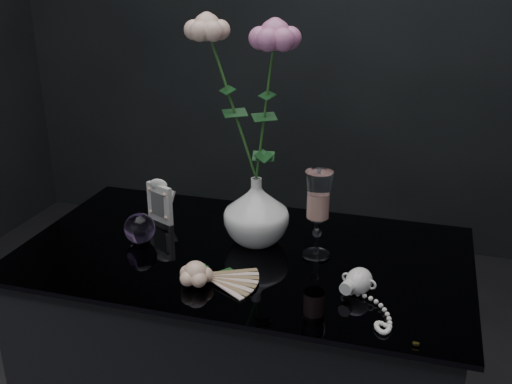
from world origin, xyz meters
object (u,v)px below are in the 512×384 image
(loose_rose, at_px, (195,273))
(picture_frame, at_px, (160,200))
(vase, at_px, (256,211))
(paperweight, at_px, (140,228))
(pearl_jar, at_px, (359,280))
(wine_glass, at_px, (318,215))

(loose_rose, bearing_deg, picture_frame, 104.22)
(vase, bearing_deg, paperweight, -162.81)
(picture_frame, bearing_deg, pearl_jar, 3.71)
(picture_frame, relative_size, loose_rose, 0.75)
(picture_frame, distance_m, paperweight, 0.13)
(wine_glass, distance_m, paperweight, 0.43)
(loose_rose, xyz_separation_m, pearl_jar, (0.34, 0.07, 0.00))
(wine_glass, height_order, paperweight, wine_glass)
(pearl_jar, bearing_deg, paperweight, -172.85)
(vase, bearing_deg, loose_rose, -105.78)
(vase, distance_m, loose_rose, 0.25)
(wine_glass, xyz_separation_m, picture_frame, (-0.43, 0.07, -0.04))
(picture_frame, height_order, paperweight, picture_frame)
(paperweight, distance_m, loose_rose, 0.25)
(picture_frame, xyz_separation_m, paperweight, (0.01, -0.13, -0.02))
(wine_glass, relative_size, picture_frame, 1.74)
(vase, relative_size, pearl_jar, 0.84)
(loose_rose, height_order, pearl_jar, pearl_jar)
(wine_glass, height_order, loose_rose, wine_glass)
(picture_frame, distance_m, pearl_jar, 0.58)
(wine_glass, xyz_separation_m, paperweight, (-0.42, -0.05, -0.07))
(wine_glass, height_order, pearl_jar, wine_glass)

